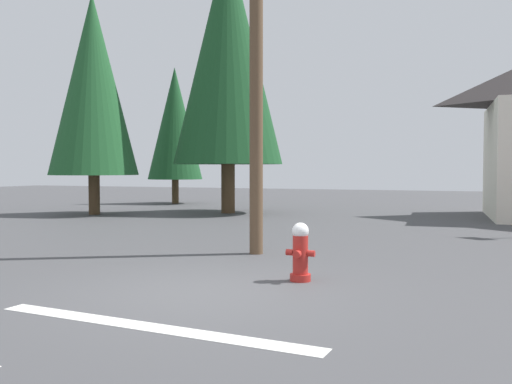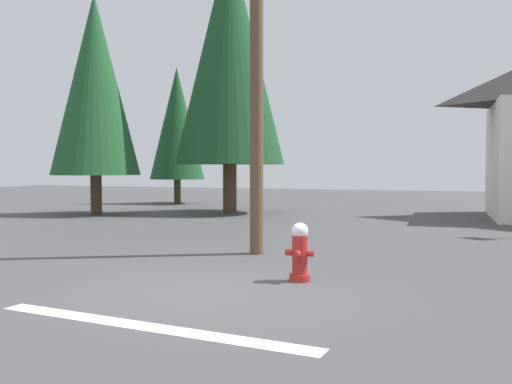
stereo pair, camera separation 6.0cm
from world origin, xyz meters
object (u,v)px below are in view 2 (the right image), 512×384
pine_tree_tall_left (230,52)px  pine_tree_mid_left (95,85)px  pine_tree_short_left (177,124)px  utility_pole (257,25)px  fire_hydrant (300,252)px

pine_tree_tall_left → pine_tree_mid_left: size_ratio=1.28×
pine_tree_mid_left → pine_tree_short_left: size_ratio=1.23×
pine_tree_mid_left → pine_tree_short_left: 7.21m
utility_pole → pine_tree_short_left: bearing=125.1°
utility_pole → pine_tree_short_left: 17.44m
pine_tree_mid_left → pine_tree_tall_left: bearing=28.6°
utility_pole → pine_tree_short_left: utility_pole is taller
utility_pole → pine_tree_tall_left: size_ratio=0.83×
fire_hydrant → pine_tree_tall_left: (-6.66, 12.05, 6.00)m
fire_hydrant → pine_tree_tall_left: size_ratio=0.09×
pine_tree_tall_left → pine_tree_mid_left: 5.44m
utility_pole → pine_tree_tall_left: bearing=117.3°
fire_hydrant → pine_tree_tall_left: 15.02m
pine_tree_tall_left → fire_hydrant: bearing=-61.1°
pine_tree_tall_left → pine_tree_short_left: 7.23m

